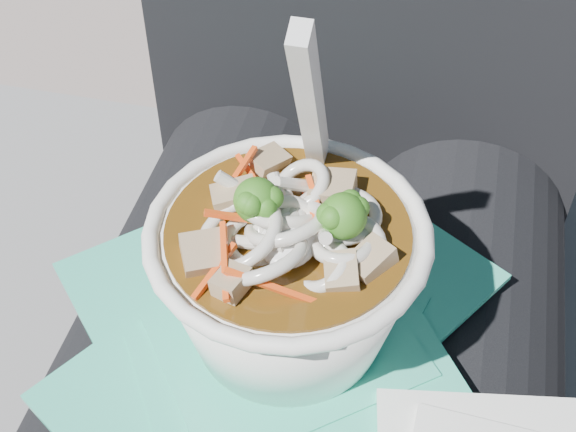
# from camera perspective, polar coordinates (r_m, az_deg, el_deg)

# --- Properties ---
(person_body) EXTENTS (0.34, 0.94, 1.00)m
(person_body) POSITION_cam_1_polar(r_m,az_deg,el_deg) (0.57, 2.59, -6.33)
(person_body) COLOR black
(person_body) RESTS_ON ground
(plastic_bag) EXTENTS (0.29, 0.32, 0.01)m
(plastic_bag) POSITION_cam_1_polar(r_m,az_deg,el_deg) (0.47, -1.29, -9.25)
(plastic_bag) COLOR #2CBA98
(plastic_bag) RESTS_ON lap
(udon_bowl) EXTENTS (0.17, 0.17, 0.20)m
(udon_bowl) POSITION_cam_1_polar(r_m,az_deg,el_deg) (0.43, 0.03, -3.70)
(udon_bowl) COLOR white
(udon_bowl) RESTS_ON plastic_bag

